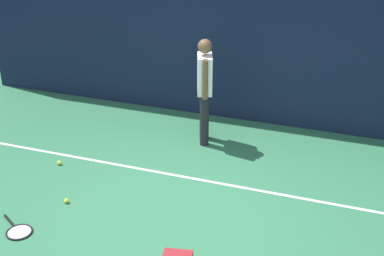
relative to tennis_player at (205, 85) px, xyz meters
The scene contains 7 objects.
ground_plane 2.21m from the tennis_player, 80.18° to the right, with size 12.00×12.00×0.00m, color #2D6B47.
back_fence 1.16m from the tennis_player, 72.10° to the left, with size 10.00×0.10×2.67m, color #141E38.
court_line 1.55m from the tennis_player, 73.81° to the right, with size 9.00×0.05×0.00m, color white.
tennis_player is the anchor object (origin of this frame).
tennis_racket 3.47m from the tennis_player, 114.50° to the right, with size 0.62×0.47×0.03m.
tennis_ball_by_fence 2.49m from the tennis_player, 141.06° to the right, with size 0.07×0.07×0.07m, color #CCE033.
tennis_ball_mid_court 2.73m from the tennis_player, 116.73° to the right, with size 0.07×0.07×0.07m, color #CCE033.
Camera 1 is at (2.01, -5.35, 3.96)m, focal length 49.82 mm.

